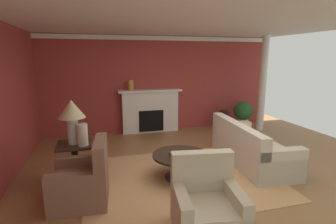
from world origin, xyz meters
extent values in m
plane|color=olive|center=(0.00, 0.00, 0.00)|extent=(8.80, 8.80, 0.00)
cube|color=#9E3833|center=(0.00, 3.44, 1.36)|extent=(7.06, 0.12, 2.73)
cube|color=white|center=(0.00, 0.30, 2.76)|extent=(7.06, 7.37, 0.06)
cube|color=white|center=(0.00, 3.36, 2.65)|extent=(7.06, 0.08, 0.12)
cube|color=tan|center=(-0.36, 0.15, 0.01)|extent=(3.31, 2.61, 0.01)
cube|color=white|center=(-0.28, 3.24, 0.59)|extent=(1.60, 0.25, 1.17)
cube|color=black|center=(-0.28, 3.22, 0.35)|extent=(0.70, 0.26, 0.60)
cube|color=white|center=(-0.28, 3.21, 1.20)|extent=(1.80, 0.35, 0.06)
cube|color=beige|center=(1.26, 0.45, 0.23)|extent=(1.03, 2.15, 0.45)
cube|color=beige|center=(0.92, 0.47, 0.65)|extent=(0.33, 2.11, 0.40)
cube|color=beige|center=(1.20, -0.50, 0.31)|extent=(0.91, 0.26, 0.62)
cube|color=beige|center=(1.33, 1.39, 0.31)|extent=(0.91, 0.26, 0.62)
cube|color=brown|center=(-2.05, -0.22, 0.22)|extent=(0.86, 0.86, 0.44)
cube|color=brown|center=(-1.73, -0.24, 0.70)|extent=(0.23, 0.81, 0.51)
cube|color=brown|center=(-2.02, 0.11, 0.30)|extent=(0.81, 0.21, 0.60)
cube|color=brown|center=(-2.07, -0.54, 0.30)|extent=(0.81, 0.21, 0.60)
cube|color=#C1B293|center=(-0.52, -1.39, 0.22)|extent=(0.90, 0.90, 0.44)
cube|color=#C1B293|center=(-0.48, -1.08, 0.70)|extent=(0.81, 0.27, 0.51)
cube|color=#C1B293|center=(-0.85, -1.35, 0.30)|extent=(0.25, 0.81, 0.60)
cube|color=#C1B293|center=(-0.19, -1.44, 0.30)|extent=(0.25, 0.81, 0.60)
cylinder|color=#2D2319|center=(-0.36, 0.15, 0.43)|extent=(1.00, 1.00, 0.04)
cylinder|color=#2D2319|center=(-0.36, 0.15, 0.21)|extent=(0.12, 0.12, 0.41)
cylinder|color=#2D2319|center=(-0.36, 0.15, 0.01)|extent=(0.56, 0.56, 0.03)
cube|color=#2D2319|center=(-2.15, 0.47, 0.68)|extent=(0.56, 0.56, 0.04)
cube|color=#2D2319|center=(-2.15, 0.47, 0.33)|extent=(0.10, 0.10, 0.66)
cube|color=#2D2319|center=(-2.15, 0.47, 0.02)|extent=(0.45, 0.45, 0.04)
cylinder|color=beige|center=(-2.15, 0.47, 0.92)|extent=(0.18, 0.18, 0.45)
cone|color=#C6B284|center=(-2.15, 0.47, 1.30)|extent=(0.44, 0.44, 0.30)
cylinder|color=black|center=(1.89, 2.93, 0.28)|extent=(0.29, 0.29, 0.56)
cylinder|color=#B7892D|center=(-0.83, 3.18, 1.37)|extent=(0.16, 0.16, 0.28)
cylinder|color=beige|center=(-2.00, 0.35, 0.88)|extent=(0.17, 0.17, 0.36)
cube|color=tan|center=(-0.30, 0.05, 0.47)|extent=(0.20, 0.18, 0.04)
cube|color=navy|center=(-0.47, 0.01, 0.51)|extent=(0.27, 0.21, 0.05)
cylinder|color=#BCB29E|center=(2.49, 2.84, 0.15)|extent=(0.32, 0.32, 0.30)
sphere|color=#28602D|center=(2.49, 2.84, 0.55)|extent=(0.56, 0.56, 0.56)
cylinder|color=white|center=(2.90, 2.56, 1.36)|extent=(0.20, 0.20, 2.73)
camera|label=1|loc=(-1.73, -4.00, 2.13)|focal=28.00mm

